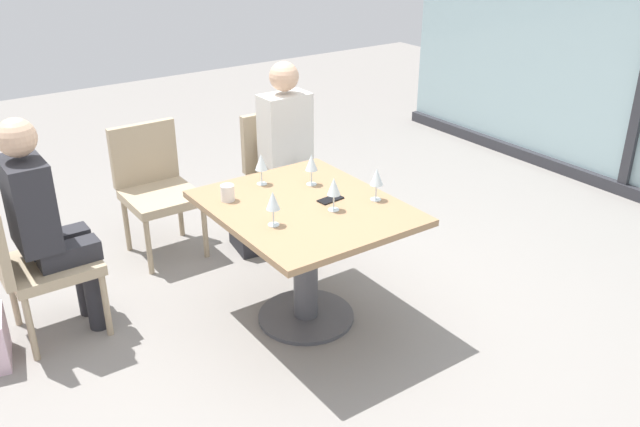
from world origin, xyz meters
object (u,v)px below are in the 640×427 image
object	(u,v)px
chair_side_end	(155,183)
wine_glass_3	(377,178)
wine_glass_4	(273,201)
wine_glass_0	(311,163)
chair_far_left	(282,167)
person_front_left	(45,218)
cell_phone_on_table	(331,199)
coffee_cup	(228,193)
wine_glass_1	(261,163)
chair_front_left	(31,258)
handbag_1	(246,231)
wine_glass_2	(334,187)
person_far_left	(290,144)
dining_table_main	(305,237)

from	to	relation	value
chair_side_end	wine_glass_3	bearing A→B (deg)	25.22
wine_glass_4	wine_glass_0	bearing A→B (deg)	125.68
chair_far_left	wine_glass_3	bearing A→B (deg)	-7.34
chair_far_left	person_front_left	world-z (taller)	person_front_left
chair_side_end	cell_phone_on_table	size ratio (longest dim) A/B	6.04
coffee_cup	wine_glass_1	bearing A→B (deg)	108.86
wine_glass_1	wine_glass_3	size ratio (longest dim) A/B	1.00
wine_glass_4	cell_phone_on_table	xyz separation A→B (m)	(-0.09, 0.42, -0.13)
cell_phone_on_table	coffee_cup	bearing A→B (deg)	-130.49
cell_phone_on_table	chair_front_left	bearing A→B (deg)	-122.68
chair_far_left	handbag_1	size ratio (longest dim) A/B	2.90
wine_glass_2	handbag_1	size ratio (longest dim) A/B	0.62
person_front_left	wine_glass_0	distance (m)	1.47
wine_glass_1	handbag_1	bearing A→B (deg)	161.98
wine_glass_3	handbag_1	size ratio (longest dim) A/B	0.62
chair_front_left	person_far_left	size ratio (longest dim) A/B	0.69
chair_front_left	wine_glass_4	world-z (taller)	wine_glass_4
person_far_left	chair_far_left	bearing A→B (deg)	180.00
chair_front_left	chair_far_left	xyz separation A→B (m)	(-0.35, 1.81, 0.00)
chair_side_end	wine_glass_2	world-z (taller)	wine_glass_2
chair_front_left	person_front_left	distance (m)	0.23
chair_side_end	person_front_left	bearing A→B (deg)	-54.22
wine_glass_4	person_front_left	bearing A→B (deg)	-131.73
wine_glass_4	handbag_1	xyz separation A→B (m)	(-1.07, 0.41, -0.72)
dining_table_main	wine_glass_4	xyz separation A→B (m)	(0.12, -0.27, 0.33)
wine_glass_1	handbag_1	world-z (taller)	wine_glass_1
dining_table_main	handbag_1	size ratio (longest dim) A/B	3.69
dining_table_main	person_far_left	distance (m)	1.09
person_far_left	wine_glass_0	xyz separation A→B (m)	(0.73, -0.32, 0.16)
chair_side_end	person_front_left	size ratio (longest dim) A/B	0.69
chair_side_end	wine_glass_4	world-z (taller)	wine_glass_4
chair_front_left	handbag_1	xyz separation A→B (m)	(-0.25, 1.44, -0.36)
chair_far_left	wine_glass_3	xyz separation A→B (m)	(1.22, -0.16, 0.37)
chair_far_left	person_front_left	size ratio (longest dim) A/B	0.69
wine_glass_0	chair_side_end	bearing A→B (deg)	-154.17
dining_table_main	wine_glass_0	world-z (taller)	wine_glass_0
person_far_left	person_front_left	bearing A→B (deg)	-81.81
person_front_left	wine_glass_3	distance (m)	1.78
wine_glass_3	coffee_cup	world-z (taller)	wine_glass_3
chair_far_left	wine_glass_1	xyz separation A→B (m)	(0.67, -0.56, 0.37)
wine_glass_0	wine_glass_4	distance (m)	0.56
chair_far_left	person_front_left	distance (m)	1.75
wine_glass_0	coffee_cup	xyz separation A→B (m)	(-0.08, -0.50, -0.09)
wine_glass_1	chair_front_left	bearing A→B (deg)	-104.25
person_far_left	wine_glass_0	bearing A→B (deg)	-23.83
chair_side_end	wine_glass_3	world-z (taller)	wine_glass_3
chair_side_end	handbag_1	distance (m)	0.70
chair_far_left	wine_glass_2	size ratio (longest dim) A/B	4.70
chair_far_left	wine_glass_3	size ratio (longest dim) A/B	4.70
wine_glass_0	handbag_1	xyz separation A→B (m)	(-0.74, -0.05, -0.72)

